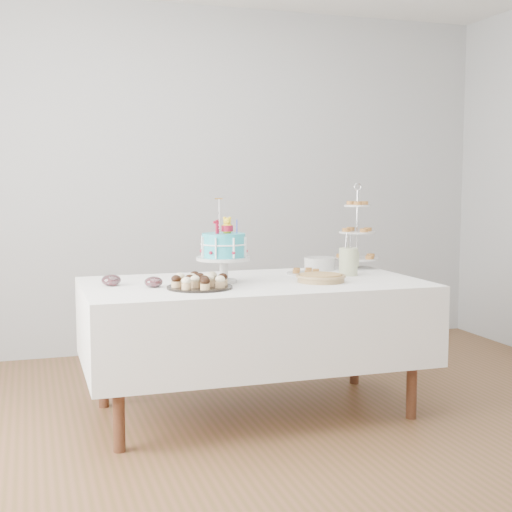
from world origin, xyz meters
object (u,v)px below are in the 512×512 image
object	(u,v)px
pie	(321,277)
jam_bowl_b	(111,280)
table	(254,321)
jam_bowl_a	(154,282)
cupcake_tray	(200,281)
pastry_plate	(305,272)
tiered_stand	(357,233)
utensil_pitcher	(349,260)
plate_stack	(320,263)
birthday_cake	(224,260)

from	to	relation	value
pie	jam_bowl_b	world-z (taller)	jam_bowl_b
table	jam_bowl_a	distance (m)	0.64
cupcake_tray	pastry_plate	size ratio (longest dim) A/B	1.56
table	pie	world-z (taller)	pie
tiered_stand	jam_bowl_b	distance (m)	1.68
pastry_plate	utensil_pitcher	size ratio (longest dim) A/B	0.88
pie	utensil_pitcher	distance (m)	0.35
utensil_pitcher	plate_stack	bearing A→B (deg)	114.52
jam_bowl_a	table	bearing A→B (deg)	4.65
plate_stack	jam_bowl_a	world-z (taller)	plate_stack
utensil_pitcher	jam_bowl_a	bearing A→B (deg)	-159.30
table	pastry_plate	distance (m)	0.51
birthday_cake	utensil_pitcher	world-z (taller)	birthday_cake
birthday_cake	pie	bearing A→B (deg)	-25.04
tiered_stand	plate_stack	size ratio (longest dim) A/B	2.78
birthday_cake	jam_bowl_a	distance (m)	0.42
table	birthday_cake	distance (m)	0.40
pie	tiered_stand	bearing A→B (deg)	47.81
pie	pastry_plate	xyz separation A→B (m)	(0.04, 0.33, -0.01)
table	pie	size ratio (longest dim) A/B	6.77
pie	plate_stack	bearing A→B (deg)	67.77
plate_stack	jam_bowl_a	bearing A→B (deg)	-158.94
jam_bowl_a	utensil_pitcher	distance (m)	1.22
cupcake_tray	plate_stack	size ratio (longest dim) A/B	1.76
table	tiered_stand	bearing A→B (deg)	25.46
table	pastry_plate	xyz separation A→B (m)	(0.40, 0.20, 0.24)
jam_bowl_b	utensil_pitcher	distance (m)	1.43
birthday_cake	plate_stack	bearing A→B (deg)	17.15
pie	jam_bowl_a	bearing A→B (deg)	174.93
pie	pastry_plate	world-z (taller)	pie
pastry_plate	cupcake_tray	bearing A→B (deg)	-154.13
jam_bowl_a	tiered_stand	bearing A→B (deg)	17.46
plate_stack	utensil_pitcher	xyz separation A→B (m)	(0.06, -0.32, 0.05)
utensil_pitcher	birthday_cake	bearing A→B (deg)	-160.23
tiered_stand	birthday_cake	bearing A→B (deg)	-158.92
cupcake_tray	jam_bowl_a	world-z (taller)	cupcake_tray
cupcake_tray	tiered_stand	world-z (taller)	tiered_stand
birthday_cake	pie	distance (m)	0.56
table	plate_stack	bearing A→B (deg)	34.72
tiered_stand	plate_stack	bearing A→B (deg)	-179.68
tiered_stand	utensil_pitcher	xyz separation A→B (m)	(-0.21, -0.32, -0.14)
tiered_stand	pastry_plate	bearing A→B (deg)	-156.18
plate_stack	jam_bowl_a	xyz separation A→B (m)	(-1.16, -0.45, -0.01)
pie	birthday_cake	bearing A→B (deg)	165.26
pie	tiered_stand	world-z (taller)	tiered_stand
birthday_cake	jam_bowl_b	world-z (taller)	birthday_cake
tiered_stand	jam_bowl_b	bearing A→B (deg)	-168.89
table	pastry_plate	world-z (taller)	pastry_plate
birthday_cake	jam_bowl_a	xyz separation A→B (m)	(-0.41, -0.06, -0.10)
birthday_cake	jam_bowl_b	bearing A→B (deg)	163.25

